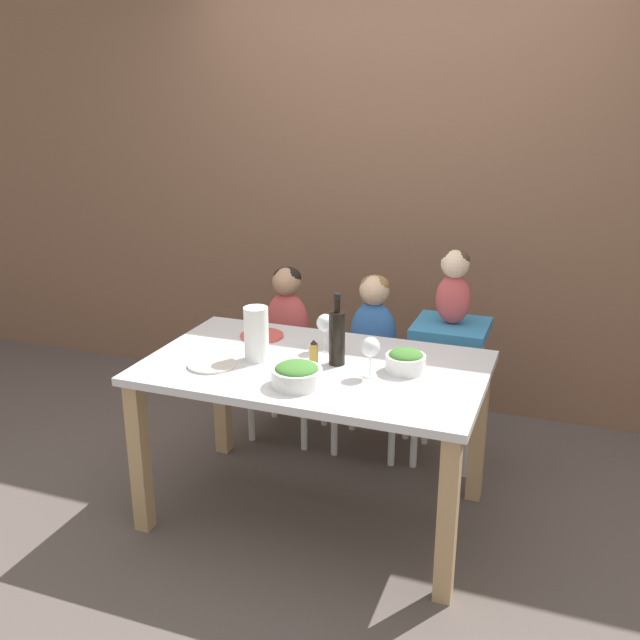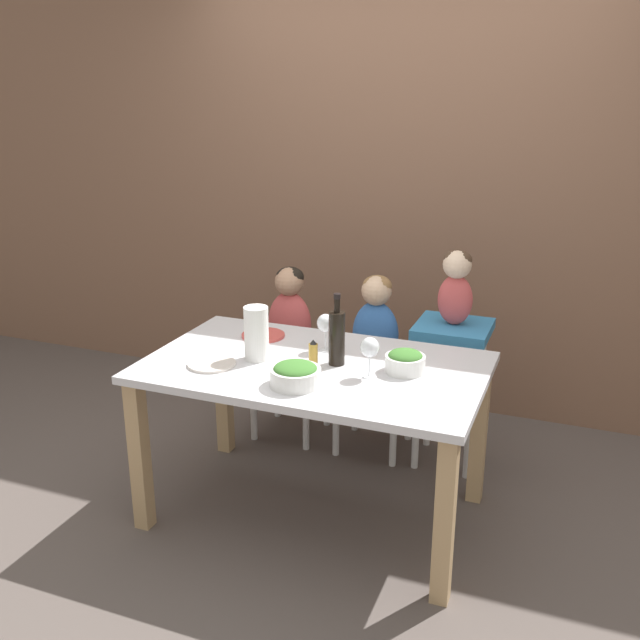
% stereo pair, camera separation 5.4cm
% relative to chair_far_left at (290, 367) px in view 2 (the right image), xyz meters
% --- Properties ---
extents(ground_plane, '(14.00, 14.00, 0.00)m').
position_rel_chair_far_left_xyz_m(ground_plane, '(0.43, -0.70, -0.40)').
color(ground_plane, '#564C47').
extents(wall_back, '(10.00, 0.06, 2.70)m').
position_rel_chair_far_left_xyz_m(wall_back, '(0.43, 0.70, 0.95)').
color(wall_back, brown).
rests_on(wall_back, ground_plane).
extents(dining_table, '(1.46, 0.88, 0.74)m').
position_rel_chair_far_left_xyz_m(dining_table, '(0.43, -0.70, 0.23)').
color(dining_table, silver).
rests_on(dining_table, ground_plane).
extents(chair_far_left, '(0.43, 0.42, 0.47)m').
position_rel_chair_far_left_xyz_m(chair_far_left, '(0.00, 0.00, 0.00)').
color(chair_far_left, silver).
rests_on(chair_far_left, ground_plane).
extents(chair_far_center, '(0.43, 0.42, 0.47)m').
position_rel_chair_far_left_xyz_m(chair_far_center, '(0.49, 0.00, 0.00)').
color(chair_far_center, silver).
rests_on(chair_far_center, ground_plane).
extents(chair_right_highchair, '(0.36, 0.36, 0.76)m').
position_rel_chair_far_left_xyz_m(chair_right_highchair, '(0.89, 0.00, 0.20)').
color(chair_right_highchair, silver).
rests_on(chair_right_highchair, ground_plane).
extents(person_child_left, '(0.25, 0.16, 0.50)m').
position_rel_chair_far_left_xyz_m(person_child_left, '(-0.00, 0.00, 0.33)').
color(person_child_left, '#C64C4C').
rests_on(person_child_left, chair_far_left).
extents(person_child_center, '(0.25, 0.16, 0.50)m').
position_rel_chair_far_left_xyz_m(person_child_center, '(0.49, 0.00, 0.33)').
color(person_child_center, '#3366B2').
rests_on(person_child_center, chair_far_center).
extents(person_baby_right, '(0.17, 0.14, 0.37)m').
position_rel_chair_far_left_xyz_m(person_baby_right, '(0.89, 0.00, 0.58)').
color(person_baby_right, '#C64C4C').
rests_on(person_baby_right, chair_right_highchair).
extents(wine_bottle, '(0.07, 0.07, 0.32)m').
position_rel_chair_far_left_xyz_m(wine_bottle, '(0.51, -0.67, 0.47)').
color(wine_bottle, black).
rests_on(wine_bottle, dining_table).
extents(paper_towel_roll, '(0.11, 0.11, 0.24)m').
position_rel_chair_far_left_xyz_m(paper_towel_roll, '(0.17, -0.74, 0.46)').
color(paper_towel_roll, white).
rests_on(paper_towel_roll, dining_table).
extents(wine_glass_near, '(0.08, 0.08, 0.17)m').
position_rel_chair_far_left_xyz_m(wine_glass_near, '(0.69, -0.75, 0.47)').
color(wine_glass_near, white).
rests_on(wine_glass_near, dining_table).
extents(wine_glass_far, '(0.08, 0.08, 0.17)m').
position_rel_chair_far_left_xyz_m(wine_glass_far, '(0.41, -0.53, 0.47)').
color(wine_glass_far, white).
rests_on(wine_glass_far, dining_table).
extents(salad_bowl_large, '(0.21, 0.21, 0.10)m').
position_rel_chair_far_left_xyz_m(salad_bowl_large, '(0.44, -0.94, 0.39)').
color(salad_bowl_large, white).
rests_on(salad_bowl_large, dining_table).
extents(salad_bowl_small, '(0.17, 0.17, 0.10)m').
position_rel_chair_far_left_xyz_m(salad_bowl_small, '(0.81, -0.64, 0.39)').
color(salad_bowl_small, white).
rests_on(salad_bowl_small, dining_table).
extents(dinner_plate_front_left, '(0.21, 0.21, 0.01)m').
position_rel_chair_far_left_xyz_m(dinner_plate_front_left, '(0.02, -0.88, 0.35)').
color(dinner_plate_front_left, silver).
rests_on(dinner_plate_front_left, dining_table).
extents(dinner_plate_back_left, '(0.21, 0.21, 0.01)m').
position_rel_chair_far_left_xyz_m(dinner_plate_back_left, '(0.06, -0.46, 0.35)').
color(dinner_plate_back_left, '#D14C47').
rests_on(dinner_plate_back_left, dining_table).
extents(condiment_bottle_hot_sauce, '(0.04, 0.04, 0.13)m').
position_rel_chair_far_left_xyz_m(condiment_bottle_hot_sauce, '(0.44, -0.74, 0.40)').
color(condiment_bottle_hot_sauce, '#BC8E33').
rests_on(condiment_bottle_hot_sauce, dining_table).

